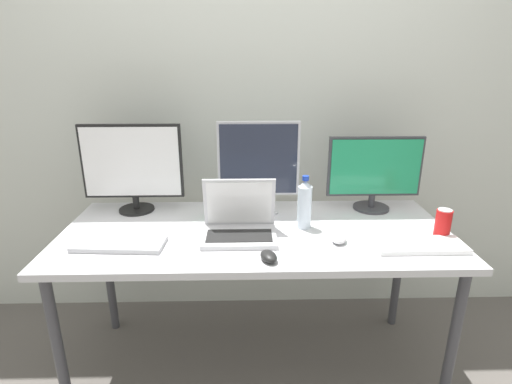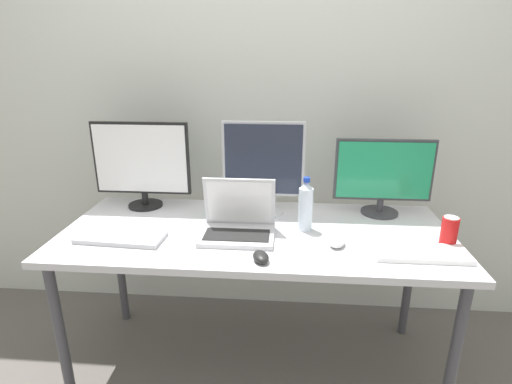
{
  "view_description": "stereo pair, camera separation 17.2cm",
  "coord_description": "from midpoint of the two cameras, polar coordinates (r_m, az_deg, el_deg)",
  "views": [
    {
      "loc": [
        -0.04,
        -1.63,
        1.48
      ],
      "look_at": [
        0.0,
        0.0,
        0.92
      ],
      "focal_mm": 28.0,
      "sensor_mm": 36.0,
      "label": 1
    },
    {
      "loc": [
        0.13,
        -1.63,
        1.48
      ],
      "look_at": [
        0.0,
        0.0,
        0.92
      ],
      "focal_mm": 28.0,
      "sensor_mm": 36.0,
      "label": 2
    }
  ],
  "objects": [
    {
      "name": "soda_can_near_keyboard",
      "position": [
        1.84,
        28.36,
        -5.06
      ],
      "size": [
        0.07,
        0.07,
        0.13
      ],
      "color": "red",
      "rests_on": "work_desk"
    },
    {
      "name": "ground_plane",
      "position": [
        2.2,
        2.44,
        -23.32
      ],
      "size": [
        16.0,
        16.0,
        0.0
      ],
      "primitive_type": "plane",
      "color": "#5B5651"
    },
    {
      "name": "monitor_center",
      "position": [
        1.92,
        3.63,
        3.68
      ],
      "size": [
        0.39,
        0.2,
        0.45
      ],
      "color": "silver",
      "rests_on": "work_desk"
    },
    {
      "name": "monitor_left",
      "position": [
        2.05,
        -13.76,
        4.08
      ],
      "size": [
        0.49,
        0.17,
        0.44
      ],
      "color": "black",
      "rests_on": "work_desk"
    },
    {
      "name": "keyboard_main",
      "position": [
        1.76,
        -16.13,
        -6.34
      ],
      "size": [
        0.37,
        0.17,
        0.02
      ],
      "primitive_type": "cube",
      "rotation": [
        0.0,
        0.0,
        -0.06
      ],
      "color": "#B2B2B7",
      "rests_on": "work_desk"
    },
    {
      "name": "keyboard_aux",
      "position": [
        1.73,
        25.17,
        -7.98
      ],
      "size": [
        0.36,
        0.15,
        0.02
      ],
      "primitive_type": "cube",
      "rotation": [
        0.0,
        0.0,
        -0.0
      ],
      "color": "white",
      "rests_on": "work_desk"
    },
    {
      "name": "water_bottle",
      "position": [
        1.78,
        9.87,
        -2.05
      ],
      "size": [
        0.06,
        0.06,
        0.24
      ],
      "color": "silver",
      "rests_on": "work_desk"
    },
    {
      "name": "mouse_by_laptop",
      "position": [
        1.69,
        14.42,
        -6.97
      ],
      "size": [
        0.09,
        0.11,
        0.04
      ],
      "primitive_type": "ellipsoid",
      "rotation": [
        0.0,
        0.0,
        -0.26
      ],
      "color": "silver",
      "rests_on": "work_desk"
    },
    {
      "name": "wall_back",
      "position": [
        2.23,
        3.56,
        14.26
      ],
      "size": [
        7.0,
        0.08,
        2.6
      ],
      "primitive_type": "cube",
      "color": "silver",
      "rests_on": "ground"
    },
    {
      "name": "laptop_silver",
      "position": [
        1.72,
        0.3,
        -4.43
      ],
      "size": [
        0.31,
        0.23,
        0.24
      ],
      "color": "silver",
      "rests_on": "work_desk"
    },
    {
      "name": "soda_can_by_laptop",
      "position": [
        1.92,
        -2.82,
        -1.8
      ],
      "size": [
        0.07,
        0.07,
        0.13
      ],
      "color": "#197F33",
      "rests_on": "work_desk"
    },
    {
      "name": "work_desk",
      "position": [
        1.82,
        2.74,
        -7.28
      ],
      "size": [
        1.72,
        0.74,
        0.74
      ],
      "color": "#424247",
      "rests_on": "ground"
    },
    {
      "name": "monitor_right",
      "position": [
        2.03,
        20.09,
        2.26
      ],
      "size": [
        0.46,
        0.18,
        0.37
      ],
      "color": "#38383D",
      "rests_on": "work_desk"
    },
    {
      "name": "mouse_by_keyboard",
      "position": [
        1.53,
        3.96,
        -9.3
      ],
      "size": [
        0.09,
        0.11,
        0.04
      ],
      "primitive_type": "ellipsoid",
      "rotation": [
        0.0,
        0.0,
        0.33
      ],
      "color": "black",
      "rests_on": "work_desk"
    }
  ]
}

